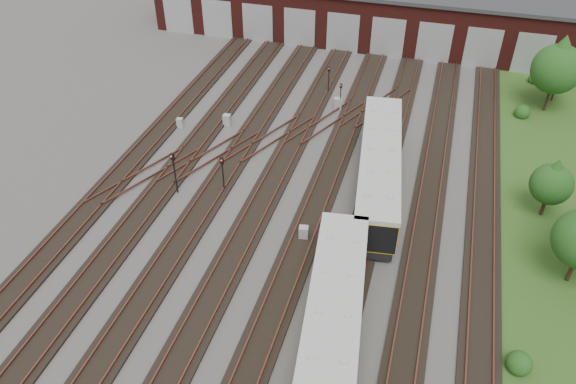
# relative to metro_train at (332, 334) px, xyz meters

# --- Properties ---
(ground) EXTENTS (120.00, 120.00, 0.00)m
(ground) POSITION_rel_metro_train_xyz_m (-6.00, 6.49, -2.05)
(ground) COLOR #4A4845
(ground) RESTS_ON ground
(track_network) EXTENTS (30.40, 70.00, 0.33)m
(track_network) POSITION_rel_metro_train_xyz_m (-6.17, 7.08, -1.94)
(track_network) COLOR black
(track_network) RESTS_ON ground
(maintenance_shed) EXTENTS (51.00, 12.50, 6.35)m
(maintenance_shed) POSITION_rel_metro_train_xyz_m (-6.01, 46.47, 1.16)
(maintenance_shed) COLOR #491612
(maintenance_shed) RESTS_ON ground
(grass_verge) EXTENTS (8.00, 55.00, 0.05)m
(grass_verge) POSITION_rel_metro_train_xyz_m (13.00, 16.49, -2.02)
(grass_verge) COLOR #254617
(grass_verge) RESTS_ON ground
(metro_train) EXTENTS (4.93, 48.47, 3.35)m
(metro_train) POSITION_rel_metro_train_xyz_m (0.00, 0.00, 0.00)
(metro_train) COLOR black
(metro_train) RESTS_ON ground
(signal_mast_0) EXTENTS (0.32, 0.30, 3.59)m
(signal_mast_0) POSITION_rel_metro_train_xyz_m (-14.63, 11.32, 0.25)
(signal_mast_0) COLOR black
(signal_mast_0) RESTS_ON ground
(signal_mast_1) EXTENTS (0.29, 0.27, 3.05)m
(signal_mast_1) POSITION_rel_metro_train_xyz_m (-11.28, 12.57, -0.08)
(signal_mast_1) COLOR black
(signal_mast_1) RESTS_ON ground
(signal_mast_2) EXTENTS (0.23, 0.22, 2.79)m
(signal_mast_2) POSITION_rel_metro_train_xyz_m (-7.23, 30.40, -0.26)
(signal_mast_2) COLOR black
(signal_mast_2) RESTS_ON ground
(signal_mast_3) EXTENTS (0.23, 0.22, 2.72)m
(signal_mast_3) POSITION_rel_metro_train_xyz_m (-5.40, 27.40, -0.31)
(signal_mast_3) COLOR black
(signal_mast_3) RESTS_ON ground
(relay_cabinet_0) EXTENTS (0.55, 0.47, 0.88)m
(relay_cabinet_0) POSITION_rel_metro_train_xyz_m (-18.56, 20.25, -1.61)
(relay_cabinet_0) COLOR #A7A9AC
(relay_cabinet_0) RESTS_ON ground
(relay_cabinet_1) EXTENTS (0.66, 0.55, 1.08)m
(relay_cabinet_1) POSITION_rel_metro_train_xyz_m (-14.59, 21.74, -1.51)
(relay_cabinet_1) COLOR #A7A9AC
(relay_cabinet_1) RESTS_ON ground
(relay_cabinet_2) EXTENTS (0.71, 0.62, 1.06)m
(relay_cabinet_2) POSITION_rel_metro_train_xyz_m (-3.97, 9.00, -1.52)
(relay_cabinet_2) COLOR #A7A9AC
(relay_cabinet_2) RESTS_ON ground
(relay_cabinet_3) EXTENTS (0.84, 0.77, 1.14)m
(relay_cabinet_3) POSITION_rel_metro_train_xyz_m (-5.65, 27.49, -1.48)
(relay_cabinet_3) COLOR #A7A9AC
(relay_cabinet_3) RESTS_ON ground
(relay_cabinet_4) EXTENTS (0.76, 0.68, 1.12)m
(relay_cabinet_4) POSITION_rel_metro_train_xyz_m (-1.58, 22.26, -1.49)
(relay_cabinet_4) COLOR #A7A9AC
(relay_cabinet_4) RESTS_ON ground
(tree_0) EXTENTS (4.51, 4.51, 7.48)m
(tree_0) POSITION_rel_metro_train_xyz_m (13.22, 32.71, 2.76)
(tree_0) COLOR #301E15
(tree_0) RESTS_ON ground
(tree_1) EXTENTS (2.71, 2.71, 4.49)m
(tree_1) POSITION_rel_metro_train_xyz_m (14.03, 34.95, 0.83)
(tree_1) COLOR #301E15
(tree_1) RESTS_ON ground
(tree_3) EXTENTS (2.97, 2.97, 4.92)m
(tree_3) POSITION_rel_metro_train_xyz_m (12.01, 16.41, 1.11)
(tree_3) COLOR #301E15
(tree_3) RESTS_ON ground
(bush_0) EXTENTS (1.40, 1.40, 1.40)m
(bush_0) POSITION_rel_metro_train_xyz_m (10.00, 2.16, -1.35)
(bush_0) COLOR #194614
(bush_0) RESTS_ON ground
(bush_1) EXTENTS (1.43, 1.43, 1.43)m
(bush_1) POSITION_rel_metro_train_xyz_m (11.11, 30.85, -1.34)
(bush_1) COLOR #194614
(bush_1) RESTS_ON ground
(bush_2) EXTENTS (1.24, 1.24, 1.24)m
(bush_2) POSITION_rel_metro_train_xyz_m (12.56, 38.46, -1.43)
(bush_2) COLOR #194614
(bush_2) RESTS_ON ground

